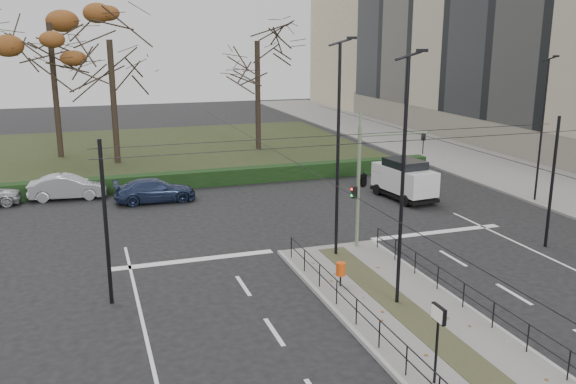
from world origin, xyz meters
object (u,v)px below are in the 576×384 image
traffic_light (365,177)px  streetlamp_median_far (338,148)px  parked_car_second (68,187)px  rust_tree (49,23)px  info_panel (438,323)px  white_van (404,178)px  bare_tree_center (257,49)px  bare_tree_near (110,49)px  litter_bin (341,269)px  streetlamp_median_near (403,180)px  parked_car_third (155,190)px  streetlamp_sidewalk (542,128)px

traffic_light → streetlamp_median_far: streetlamp_median_far is taller
traffic_light → parked_car_second: bearing=133.6°
rust_tree → info_panel: bearing=-74.6°
info_panel → white_van: info_panel is taller
rust_tree → bare_tree_center: size_ratio=1.14×
traffic_light → bare_tree_near: (-9.41, 23.21, 5.17)m
litter_bin → streetlamp_median_near: bearing=-56.4°
bare_tree_near → traffic_light: bearing=-67.9°
info_panel → white_van: 20.29m
streetlamp_median_far → white_van: size_ratio=2.01×
litter_bin → parked_car_third: 16.02m
traffic_light → bare_tree_near: bare_tree_near is taller
streetlamp_median_near → parked_car_second: streetlamp_median_near is taller
litter_bin → rust_tree: size_ratio=0.07×
rust_tree → white_van: bearing=-45.4°
litter_bin → streetlamp_median_far: size_ratio=0.10×
streetlamp_median_far → parked_car_second: 18.54m
info_panel → parked_car_second: 26.36m
info_panel → parked_car_second: info_panel is taller
bare_tree_center → bare_tree_near: bare_tree_near is taller
parked_car_third → traffic_light: bearing=-143.8°
bare_tree_near → parked_car_third: bearing=-83.4°
streetlamp_sidewalk → parked_car_second: (-25.77, 9.43, -3.59)m
litter_bin → white_van: 14.24m
streetlamp_sidewalk → bare_tree_near: 29.73m
litter_bin → bare_tree_near: 29.02m
info_panel → streetlamp_median_far: 10.78m
rust_tree → bare_tree_near: 5.85m
traffic_light → rust_tree: bearing=116.7°
traffic_light → bare_tree_near: 25.57m
streetlamp_median_far → white_van: bearing=45.7°
traffic_light → streetlamp_median_far: size_ratio=0.59×
parked_car_third → bare_tree_center: bearing=-35.3°
streetlamp_median_far → bare_tree_center: (3.92, 26.12, 3.54)m
info_panel → streetlamp_median_near: size_ratio=0.26×
litter_bin → parked_car_third: parked_car_third is taller
info_panel → streetlamp_median_near: bearing=72.4°
streetlamp_median_far → bare_tree_center: bearing=81.5°
streetlamp_median_near → bare_tree_near: bare_tree_near is taller
litter_bin → bare_tree_center: 30.80m
litter_bin → bare_tree_near: size_ratio=0.08×
streetlamp_sidewalk → bare_tree_center: 24.21m
parked_car_third → bare_tree_near: bearing=7.2°
streetlamp_median_near → bare_tree_near: size_ratio=0.73×
streetlamp_median_far → parked_car_third: bearing=118.3°
streetlamp_median_far → white_van: 11.52m
info_panel → traffic_light: bearing=74.3°
traffic_light → info_panel: size_ratio=2.38×
bare_tree_center → parked_car_third: bearing=-125.9°
streetlamp_median_near → white_van: size_ratio=1.93×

